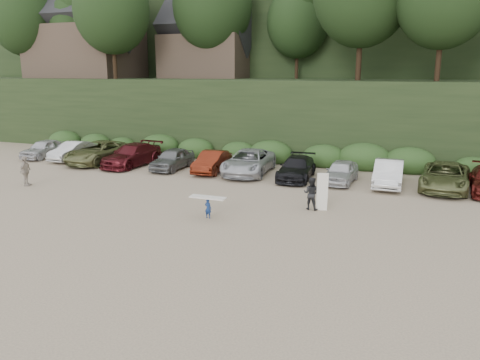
% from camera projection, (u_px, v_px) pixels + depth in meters
% --- Properties ---
extents(ground, '(120.00, 120.00, 0.00)m').
position_uv_depth(ground, '(230.00, 223.00, 21.18)').
color(ground, tan).
rests_on(ground, ground).
extents(hillside_backdrop, '(90.00, 41.50, 28.00)m').
position_uv_depth(hillside_backdrop, '(350.00, 29.00, 51.38)').
color(hillside_backdrop, black).
rests_on(hillside_backdrop, ground).
extents(parked_cars, '(39.31, 6.38, 1.61)m').
position_uv_depth(parked_cars, '(264.00, 165.00, 30.52)').
color(parked_cars, silver).
rests_on(parked_cars, ground).
extents(distant_walker, '(0.71, 1.14, 1.81)m').
position_uv_depth(distant_walker, '(25.00, 171.00, 27.84)').
color(distant_walker, '#AB9E90').
rests_on(distant_walker, ground).
extents(child_surfer, '(1.73, 0.50, 1.04)m').
position_uv_depth(child_surfer, '(208.00, 204.00, 21.77)').
color(child_surfer, navy).
rests_on(child_surfer, ground).
extents(adult_surfer, '(1.28, 0.69, 1.92)m').
position_uv_depth(adult_surfer, '(312.00, 193.00, 23.09)').
color(adult_surfer, black).
rests_on(adult_surfer, ground).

